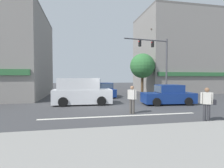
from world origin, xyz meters
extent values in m
plane|color=#3D3D3F|center=(0.00, 0.00, 0.00)|extent=(120.00, 120.00, 0.00)
cube|color=silver|center=(0.00, -3.50, 0.00)|extent=(9.00, 0.24, 0.01)
cube|color=gray|center=(0.00, -8.50, 0.08)|extent=(40.00, 5.00, 0.16)
cube|color=gray|center=(12.32, 11.66, 5.70)|extent=(10.52, 8.89, 11.40)
cube|color=#2D6638|center=(12.32, 7.12, 2.60)|extent=(10.00, 0.24, 0.50)
cube|color=#635F5B|center=(12.32, 11.66, 11.55)|extent=(10.52, 8.89, 0.30)
cylinder|color=#4C3823|center=(5.56, 7.81, 1.24)|extent=(0.32, 0.32, 2.49)
sphere|color=#337038|center=(5.56, 7.81, 3.64)|extent=(3.07, 3.07, 3.07)
cylinder|color=brown|center=(-7.46, 5.82, 4.35)|extent=(0.22, 0.22, 8.71)
cube|color=#473828|center=(-7.46, 5.82, 8.31)|extent=(1.40, 0.12, 0.10)
cylinder|color=brown|center=(7.59, 8.40, 4.41)|extent=(0.22, 0.22, 8.82)
cube|color=#473828|center=(7.59, 8.40, 8.42)|extent=(1.40, 0.12, 0.10)
cylinder|color=#47474C|center=(6.78, 4.00, 3.10)|extent=(0.18, 0.18, 6.20)
cylinder|color=#47474C|center=(4.40, 3.72, 5.95)|extent=(4.78, 0.68, 0.12)
cube|color=black|center=(5.11, 3.80, 5.55)|extent=(0.23, 0.26, 0.60)
sphere|color=red|center=(4.99, 3.79, 5.73)|extent=(0.12, 0.12, 0.12)
sphere|color=black|center=(4.99, 3.79, 5.55)|extent=(0.12, 0.12, 0.12)
sphere|color=black|center=(4.99, 3.79, 5.37)|extent=(0.12, 0.12, 0.12)
cube|color=black|center=(3.68, 3.63, 5.55)|extent=(0.23, 0.26, 0.60)
sphere|color=red|center=(3.56, 3.62, 5.73)|extent=(0.12, 0.12, 0.12)
sphere|color=black|center=(3.56, 3.62, 5.55)|extent=(0.12, 0.12, 0.12)
sphere|color=black|center=(3.56, 3.62, 5.37)|extent=(0.12, 0.12, 0.12)
cube|color=silver|center=(-2.04, 1.24, 0.66)|extent=(4.64, 1.93, 1.10)
cube|color=silver|center=(-2.34, 1.25, 1.66)|extent=(3.23, 1.86, 0.90)
cube|color=#475666|center=(-0.72, 1.21, 1.66)|extent=(0.09, 1.66, 0.76)
cylinder|color=black|center=(-0.59, 2.13, 0.36)|extent=(0.72, 0.21, 0.72)
cylinder|color=black|center=(-0.63, 0.29, 0.36)|extent=(0.72, 0.21, 0.72)
cylinder|color=black|center=(-3.44, 2.19, 0.36)|extent=(0.72, 0.21, 0.72)
cylinder|color=black|center=(-3.48, 0.35, 0.36)|extent=(0.72, 0.21, 0.72)
cube|color=navy|center=(0.56, 6.38, 0.54)|extent=(1.91, 4.18, 0.80)
cube|color=navy|center=(0.55, 6.48, 1.26)|extent=(1.66, 1.98, 0.64)
cube|color=#475666|center=(0.60, 5.51, 1.26)|extent=(1.44, 0.14, 0.54)
cylinder|color=black|center=(1.47, 5.15, 0.32)|extent=(0.21, 0.65, 0.64)
cylinder|color=black|center=(-0.23, 5.06, 0.32)|extent=(0.21, 0.65, 0.64)
cylinder|color=black|center=(1.34, 7.69, 0.32)|extent=(0.21, 0.65, 0.64)
cylinder|color=black|center=(-0.36, 7.60, 0.32)|extent=(0.21, 0.65, 0.64)
cube|color=navy|center=(4.73, -0.05, 0.54)|extent=(4.22, 2.02, 0.80)
cube|color=navy|center=(4.83, -0.06, 1.26)|extent=(2.02, 1.70, 0.64)
cube|color=#475666|center=(3.86, 0.02, 1.26)|extent=(0.17, 1.44, 0.54)
cylinder|color=black|center=(3.39, -0.80, 0.32)|extent=(0.65, 0.23, 0.64)
cylinder|color=black|center=(3.53, 0.90, 0.32)|extent=(0.65, 0.23, 0.64)
cylinder|color=black|center=(5.93, -1.00, 0.32)|extent=(0.65, 0.23, 0.64)
cylinder|color=black|center=(6.06, 0.70, 0.32)|extent=(0.65, 0.23, 0.64)
cylinder|color=#333338|center=(3.69, -5.45, 0.43)|extent=(0.14, 0.14, 0.86)
cylinder|color=#333338|center=(3.85, -5.54, 0.43)|extent=(0.14, 0.14, 0.86)
cube|color=beige|center=(3.77, -5.50, 1.15)|extent=(0.42, 0.37, 0.58)
sphere|color=brown|center=(3.77, -5.50, 1.56)|extent=(0.22, 0.22, 0.22)
cylinder|color=beige|center=(3.56, -5.38, 1.15)|extent=(0.09, 0.09, 0.56)
cylinder|color=beige|center=(3.98, -5.61, 1.15)|extent=(0.09, 0.09, 0.56)
cube|color=black|center=(4.03, -5.69, 0.98)|extent=(0.24, 0.30, 0.24)
cylinder|color=#4C4742|center=(0.70, -2.91, 0.43)|extent=(0.14, 0.14, 0.86)
cylinder|color=#4C4742|center=(0.84, -3.02, 0.43)|extent=(0.14, 0.14, 0.86)
cube|color=beige|center=(0.77, -2.97, 1.15)|extent=(0.42, 0.40, 0.58)
sphere|color=#9E7051|center=(0.77, -2.97, 1.56)|extent=(0.22, 0.22, 0.22)
cylinder|color=beige|center=(0.58, -2.82, 1.15)|extent=(0.09, 0.09, 0.56)
cylinder|color=beige|center=(0.96, -3.12, 1.15)|extent=(0.09, 0.09, 0.56)
camera|label=1|loc=(-2.43, -12.92, 2.15)|focal=28.00mm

